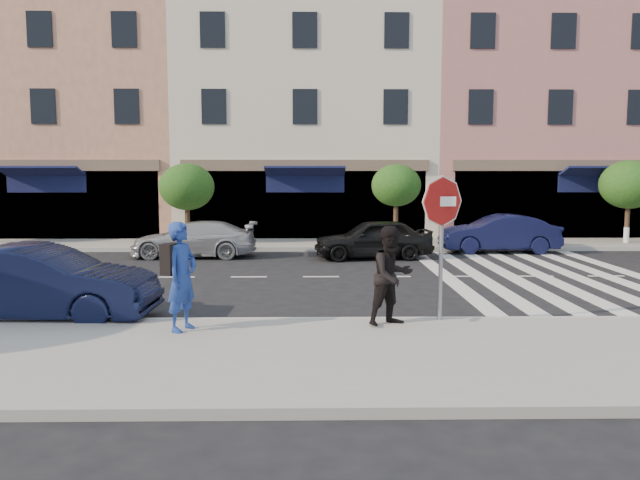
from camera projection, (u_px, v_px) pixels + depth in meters
The scene contains 16 objects.
ground at pixel (324, 309), 13.35m from camera, with size 120.00×120.00×0.00m, color black.
sidewalk_near at pixel (329, 357), 9.61m from camera, with size 60.00×4.50×0.15m, color gray.
sidewalk_far at pixel (318, 244), 24.27m from camera, with size 60.00×3.00×0.15m, color gray.
building_west_mid at pixel (83, 84), 29.29m from camera, with size 10.00×9.00×14.00m, color tan.
building_centre at pixel (306, 116), 29.62m from camera, with size 11.00×9.00×11.00m, color beige.
building_east_mid at pixel (557, 95), 29.69m from camera, with size 13.00×9.00×13.00m, color #B6716C.
street_tree_wb at pixel (187, 187), 23.74m from camera, with size 2.10×2.10×3.06m.
street_tree_c at pixel (396, 186), 23.86m from camera, with size 1.90×1.90×3.04m.
street_tree_ea at pixel (629, 185), 23.99m from camera, with size 2.20×2.20×3.19m.
stop_sign at pixel (442, 216), 11.49m from camera, with size 0.95×0.17×2.71m.
photographer at pixel (182, 276), 10.86m from camera, with size 0.70×0.46×1.91m, color navy.
walker at pixel (392, 276), 11.26m from camera, with size 0.88×0.68×1.80m, color black.
car_near_mid at pixel (38, 283), 12.18m from camera, with size 1.58×4.53×1.49m, color black.
car_far_left at pixel (194, 239), 21.19m from camera, with size 1.72×4.22×1.22m, color #9A9A9F.
car_far_mid at pixel (373, 239), 20.85m from camera, with size 1.58×3.94×1.34m, color black.
car_far_right at pixel (499, 233), 22.41m from camera, with size 1.45×4.16×1.37m, color black.
Camera 1 is at (-0.29, -13.10, 2.95)m, focal length 35.00 mm.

